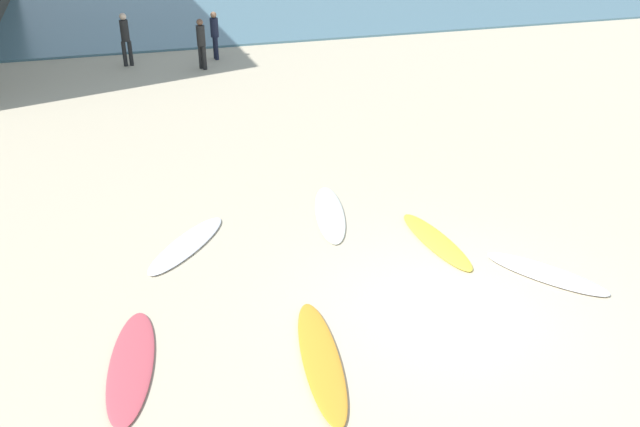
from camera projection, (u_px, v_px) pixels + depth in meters
ground_plane at (445, 311)px, 9.93m from camera, size 120.00×120.00×0.00m
surfboard_0 at (187, 245)px, 11.65m from camera, size 1.83×2.05×0.07m
surfboard_1 at (131, 365)px, 8.80m from camera, size 0.94×2.42×0.06m
surfboard_2 at (436, 241)px, 11.77m from camera, size 0.67×2.24×0.07m
surfboard_3 at (330, 214)px, 12.72m from camera, size 1.07×2.46×0.06m
surfboard_4 at (321, 359)px, 8.89m from camera, size 0.85×2.63×0.09m
surfboard_5 at (546, 273)px, 10.80m from camera, size 1.62×2.01×0.09m
beachgoer_near at (201, 42)px, 21.86m from camera, size 0.38×0.38×1.64m
beachgoer_mid at (215, 33)px, 23.06m from camera, size 0.30×0.34×1.63m
beachgoer_far at (125, 37)px, 22.20m from camera, size 0.34×0.33×1.75m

